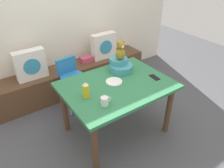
{
  "coord_description": "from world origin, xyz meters",
  "views": [
    {
      "loc": [
        -1.25,
        -1.72,
        2.09
      ],
      "look_at": [
        0.0,
        0.1,
        0.69
      ],
      "focal_mm": 34.1,
      "sensor_mm": 36.0,
      "label": 1
    }
  ],
  "objects": [
    {
      "name": "ketchup_bottle",
      "position": [
        -0.42,
        -0.02,
        0.83
      ],
      "size": [
        0.07,
        0.07,
        0.18
      ],
      "color": "gold",
      "rests_on": "dining_table"
    },
    {
      "name": "ground_plane",
      "position": [
        0.0,
        0.0,
        0.0
      ],
      "size": [
        8.0,
        8.0,
        0.0
      ],
      "primitive_type": "plane",
      "color": "#4C4C51"
    },
    {
      "name": "highchair",
      "position": [
        -0.23,
        0.79,
        0.52
      ],
      "size": [
        0.35,
        0.48,
        0.79
      ],
      "color": "#2672B2",
      "rests_on": "ground_plane"
    },
    {
      "name": "infant_seat_teal",
      "position": [
        0.24,
        0.26,
        0.81
      ],
      "size": [
        0.3,
        0.33,
        0.16
      ],
      "color": "teal",
      "rests_on": "dining_table"
    },
    {
      "name": "back_wall",
      "position": [
        0.0,
        1.5,
        1.3
      ],
      "size": [
        4.4,
        0.1,
        2.6
      ],
      "primitive_type": "cube",
      "color": "silver",
      "rests_on": "ground_plane"
    },
    {
      "name": "window_bench",
      "position": [
        0.0,
        1.23,
        0.23
      ],
      "size": [
        2.6,
        0.44,
        0.46
      ],
      "primitive_type": "cube",
      "color": "brown",
      "rests_on": "ground_plane"
    },
    {
      "name": "dining_table",
      "position": [
        0.0,
        0.0,
        0.64
      ],
      "size": [
        1.27,
        0.95,
        0.74
      ],
      "color": "#2D7247",
      "rests_on": "ground_plane"
    },
    {
      "name": "dinner_plate_near",
      "position": [
        -0.0,
        0.06,
        0.75
      ],
      "size": [
        0.2,
        0.2,
        0.01
      ],
      "primitive_type": "cylinder",
      "color": "white",
      "rests_on": "dining_table"
    },
    {
      "name": "pillow_floral_right",
      "position": [
        0.58,
        1.2,
        0.68
      ],
      "size": [
        0.44,
        0.15,
        0.44
      ],
      "color": "white",
      "rests_on": "window_bench"
    },
    {
      "name": "book_stack",
      "position": [
        0.25,
        1.23,
        0.51
      ],
      "size": [
        0.2,
        0.14,
        0.09
      ],
      "primitive_type": "cube",
      "color": "#C14561",
      "rests_on": "window_bench"
    },
    {
      "name": "cell_phone",
      "position": [
        0.48,
        -0.14,
        0.74
      ],
      "size": [
        0.08,
        0.15,
        0.01
      ],
      "primitive_type": "cube",
      "rotation": [
        0.0,
        0.0,
        3.05
      ],
      "color": "black",
      "rests_on": "dining_table"
    },
    {
      "name": "coffee_mug",
      "position": [
        -0.33,
        -0.25,
        0.79
      ],
      "size": [
        0.12,
        0.08,
        0.09
      ],
      "color": "silver",
      "rests_on": "dining_table"
    },
    {
      "name": "pillow_floral_left",
      "position": [
        -0.67,
        1.2,
        0.68
      ],
      "size": [
        0.44,
        0.15,
        0.44
      ],
      "color": "white",
      "rests_on": "window_bench"
    },
    {
      "name": "teddy_bear",
      "position": [
        0.24,
        0.26,
        1.02
      ],
      "size": [
        0.13,
        0.12,
        0.25
      ],
      "color": "olive",
      "rests_on": "infant_seat_teal"
    }
  ]
}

